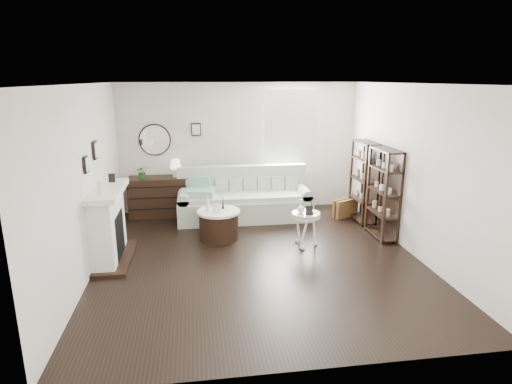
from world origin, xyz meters
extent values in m
plane|color=black|center=(0.00, 0.00, 0.00)|extent=(5.50, 5.50, 0.00)
plane|color=white|center=(0.00, 0.00, 2.70)|extent=(5.50, 5.50, 0.00)
plane|color=white|center=(0.00, 2.75, 1.35)|extent=(5.00, 0.00, 5.00)
plane|color=white|center=(0.00, -2.75, 1.35)|extent=(5.00, 0.00, 5.00)
plane|color=white|center=(-2.50, 0.00, 1.35)|extent=(0.00, 5.50, 5.50)
plane|color=white|center=(2.50, 0.00, 1.35)|extent=(0.00, 5.50, 5.50)
cube|color=white|center=(1.10, 2.73, 1.60)|extent=(1.00, 0.02, 1.80)
cube|color=silver|center=(1.10, 2.67, 1.60)|extent=(1.15, 0.02, 1.90)
cylinder|color=silver|center=(-1.75, 2.72, 1.55)|extent=(0.60, 0.03, 0.60)
cube|color=black|center=(-0.90, 2.72, 1.75)|extent=(0.20, 0.03, 0.26)
cube|color=white|center=(-2.33, 0.30, 0.55)|extent=(0.34, 1.20, 1.10)
cube|color=black|center=(-2.30, 0.30, 0.40)|extent=(0.30, 0.65, 0.70)
cube|color=white|center=(-2.28, 0.30, 1.12)|extent=(0.44, 1.35, 0.08)
cube|color=black|center=(-2.25, 0.30, 0.03)|extent=(0.50, 1.40, 0.05)
cylinder|color=white|center=(-2.28, -0.15, 1.27)|extent=(0.08, 0.08, 0.22)
cube|color=black|center=(-2.28, 0.70, 1.23)|extent=(0.10, 0.03, 0.14)
cube|color=black|center=(-2.47, -0.05, 1.60)|extent=(0.03, 0.18, 0.24)
cube|color=black|center=(-2.47, 0.60, 1.70)|extent=(0.03, 0.22, 0.28)
cube|color=black|center=(2.33, 1.55, 0.80)|extent=(0.30, 0.80, 1.60)
cylinder|color=beige|center=(2.31, 1.30, 0.52)|extent=(0.08, 0.08, 0.11)
cylinder|color=beige|center=(2.31, 1.55, 0.52)|extent=(0.08, 0.08, 0.11)
cylinder|color=beige|center=(2.31, 1.80, 0.52)|extent=(0.08, 0.08, 0.11)
cylinder|color=beige|center=(2.31, 1.30, 0.92)|extent=(0.08, 0.08, 0.11)
cylinder|color=beige|center=(2.31, 1.55, 0.92)|extent=(0.08, 0.08, 0.11)
cylinder|color=beige|center=(2.31, 1.80, 0.92)|extent=(0.08, 0.08, 0.11)
cylinder|color=beige|center=(2.31, 1.30, 1.32)|extent=(0.08, 0.08, 0.11)
cylinder|color=beige|center=(2.31, 1.55, 1.32)|extent=(0.08, 0.08, 0.11)
cylinder|color=beige|center=(2.31, 1.80, 1.32)|extent=(0.08, 0.08, 0.11)
cube|color=black|center=(2.33, 0.65, 0.80)|extent=(0.30, 0.80, 1.60)
cylinder|color=beige|center=(2.31, 0.40, 0.52)|extent=(0.08, 0.08, 0.11)
cylinder|color=beige|center=(2.31, 0.65, 0.52)|extent=(0.08, 0.08, 0.11)
cylinder|color=beige|center=(2.31, 0.90, 0.52)|extent=(0.08, 0.08, 0.11)
cylinder|color=beige|center=(2.31, 0.40, 0.92)|extent=(0.08, 0.08, 0.11)
cylinder|color=beige|center=(2.31, 0.65, 0.92)|extent=(0.08, 0.08, 0.11)
cylinder|color=beige|center=(2.31, 0.90, 0.92)|extent=(0.08, 0.08, 0.11)
cylinder|color=beige|center=(2.31, 0.40, 1.32)|extent=(0.08, 0.08, 0.11)
cylinder|color=beige|center=(2.31, 0.65, 1.32)|extent=(0.08, 0.08, 0.11)
cylinder|color=beige|center=(2.31, 0.90, 1.32)|extent=(0.08, 0.08, 0.11)
cube|color=#B5BFAA|center=(0.01, 2.00, 0.22)|extent=(2.66, 0.92, 0.43)
cube|color=#B5BFAA|center=(0.01, 1.97, 0.48)|extent=(2.30, 0.74, 0.10)
cube|color=#B5BFAA|center=(0.01, 2.36, 0.62)|extent=(2.66, 0.20, 0.82)
cube|color=#B5BFAA|center=(-1.20, 2.00, 0.27)|extent=(0.23, 0.87, 0.53)
cube|color=#B5BFAA|center=(1.22, 2.00, 0.27)|extent=(0.23, 0.87, 0.53)
cube|color=#25876C|center=(-0.86, 1.95, 0.60)|extent=(0.63, 0.56, 0.14)
cube|color=brown|center=(2.09, 1.83, 0.19)|extent=(0.58, 0.40, 0.37)
cube|color=black|center=(-1.70, 2.47, 0.41)|extent=(1.23, 0.51, 0.82)
cube|color=black|center=(-1.70, 2.20, 0.22)|extent=(1.18, 0.01, 0.02)
cube|color=black|center=(-1.70, 2.20, 0.45)|extent=(1.18, 0.01, 0.02)
cube|color=black|center=(-1.70, 2.20, 0.67)|extent=(1.18, 0.01, 0.01)
imported|color=#205A19|center=(-2.01, 2.42, 0.95)|extent=(0.29, 0.27, 0.27)
cylinder|color=black|center=(-0.57, 0.95, 0.24)|extent=(0.69, 0.69, 0.48)
cylinder|color=white|center=(-0.57, 0.95, 0.51)|extent=(0.76, 0.76, 0.04)
cylinder|color=white|center=(0.87, 0.41, 0.58)|extent=(0.48, 0.48, 0.03)
cylinder|color=white|center=(0.87, 0.41, 0.53)|extent=(0.49, 0.49, 0.02)
cylinder|color=white|center=(0.87, 0.41, 0.28)|extent=(0.04, 0.04, 0.55)
cylinder|color=silver|center=(-0.76, 0.87, 0.67)|extent=(0.07, 0.07, 0.30)
cube|color=white|center=(-0.62, 0.76, 0.62)|extent=(0.15, 0.09, 0.19)
cube|color=black|center=(0.89, 0.28, 0.67)|extent=(0.12, 0.05, 0.16)
camera|label=1|loc=(-0.95, -6.24, 2.77)|focal=30.00mm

